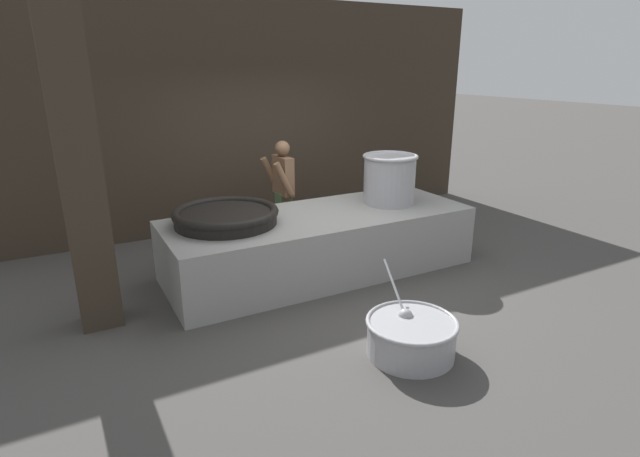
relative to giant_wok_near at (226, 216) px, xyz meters
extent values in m
plane|color=#474442|center=(1.15, -0.17, -0.86)|extent=(60.00, 60.00, 0.00)
cube|color=#382D23|center=(1.15, 2.24, 0.89)|extent=(8.47, 0.24, 3.50)
cube|color=#382D23|center=(-1.47, -0.29, 0.89)|extent=(0.39, 0.39, 3.50)
cube|color=gray|center=(1.15, -0.17, -0.48)|extent=(3.83, 1.43, 0.76)
cylinder|color=black|center=(0.00, 0.00, -0.03)|extent=(1.18, 1.18, 0.14)
torus|color=black|center=(0.00, 0.00, 0.04)|extent=(1.23, 1.23, 0.09)
cylinder|color=#9E9EA3|center=(2.21, -0.14, 0.21)|extent=(0.68, 0.68, 0.63)
torus|color=#9E9EA3|center=(2.21, -0.14, 0.53)|extent=(0.72, 0.72, 0.05)
cylinder|color=brown|center=(1.19, 0.92, -0.49)|extent=(0.11, 0.11, 0.74)
cylinder|color=brown|center=(1.18, 1.08, -0.49)|extent=(0.11, 0.11, 0.74)
cube|color=#4C663F|center=(1.19, 1.00, -0.34)|extent=(0.18, 0.23, 0.48)
cube|color=brown|center=(1.19, 1.00, 0.16)|extent=(0.15, 0.45, 0.55)
cylinder|color=brown|center=(1.10, 0.77, 0.16)|extent=(0.30, 0.09, 0.51)
cylinder|color=brown|center=(1.09, 1.22, 0.16)|extent=(0.30, 0.09, 0.51)
sphere|color=brown|center=(1.19, 1.00, 0.55)|extent=(0.21, 0.21, 0.21)
cylinder|color=#9E9EA3|center=(0.95, -2.28, -0.69)|extent=(0.79, 0.79, 0.33)
torus|color=#9E9EA3|center=(0.95, -2.28, -0.53)|extent=(0.83, 0.83, 0.04)
cylinder|color=tan|center=(0.95, -2.28, -0.62)|extent=(0.70, 0.70, 0.08)
sphere|color=#9E9EA3|center=(0.98, -2.15, -0.54)|extent=(0.14, 0.14, 0.14)
cylinder|color=#9E9EA3|center=(1.03, -1.89, -0.36)|extent=(0.14, 0.53, 0.38)
camera|label=1|loc=(-1.67, -5.39, 1.67)|focal=28.00mm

